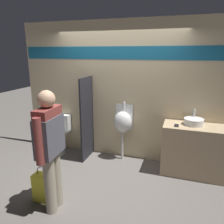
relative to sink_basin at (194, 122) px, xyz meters
name	(u,v)px	position (x,y,z in m)	size (l,w,h in m)	color
ground_plane	(109,168)	(-1.43, -0.36, -0.96)	(16.00, 16.00, 0.00)	#5B5651
display_wall	(119,91)	(-1.43, 0.24, 0.41)	(4.14, 0.07, 2.70)	beige
sink_counter	(194,150)	(0.05, -0.06, -0.51)	(1.09, 0.54, 0.90)	tan
sink_basin	(194,122)	(0.00, 0.00, 0.00)	(0.33, 0.33, 0.25)	silver
cell_phone	(177,126)	(-0.28, -0.16, -0.05)	(0.07, 0.14, 0.01)	black
divider_near_counter	(87,119)	(-2.00, -0.06, -0.13)	(0.03, 0.56, 1.65)	black
urinal_near_counter	(123,122)	(-1.30, 0.09, -0.17)	(0.36, 0.27, 1.17)	silver
toilet	(57,138)	(-2.70, -0.08, -0.62)	(0.39, 0.56, 0.95)	silver
person_in_vest	(50,144)	(-1.80, -1.62, 0.01)	(0.24, 0.58, 1.67)	gray
shopping_bag	(44,187)	(-2.02, -1.54, -0.74)	(0.30, 0.16, 0.55)	yellow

